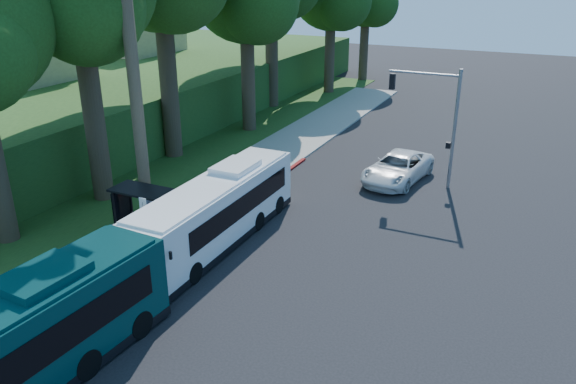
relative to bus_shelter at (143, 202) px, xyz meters
The scene contains 10 objects.
ground 8.00m from the bus_shelter, 21.51° to the left, with size 140.00×140.00×0.00m, color black.
sidewalk 3.35m from the bus_shelter, 90.90° to the left, with size 4.50×70.00×0.12m, color gray.
red_curb 3.07m from the bus_shelter, 26.83° to the right, with size 0.25×30.00×0.13m, color maroon.
grass_verge 9.90m from the bus_shelter, 126.16° to the left, with size 8.00×70.00×0.06m, color #234719.
bus_shelter is the anchor object (origin of this frame).
stop_sign_pole 2.85m from the bus_shelter, 49.08° to the right, with size 0.35×0.06×3.17m.
traffic_signal_pole 17.15m from the bus_shelter, 49.36° to the left, with size 4.10×0.30×7.00m.
hillside_backdrop 26.18m from the bus_shelter, 136.68° to the left, with size 24.00×60.00×8.80m.
white_bus 3.64m from the bus_shelter, 18.17° to the left, with size 2.45×11.28×3.36m.
pickup 15.60m from the bus_shelter, 54.70° to the left, with size 2.78×6.02×1.67m, color silver.
Camera 1 is at (9.50, -22.04, 12.31)m, focal length 35.00 mm.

